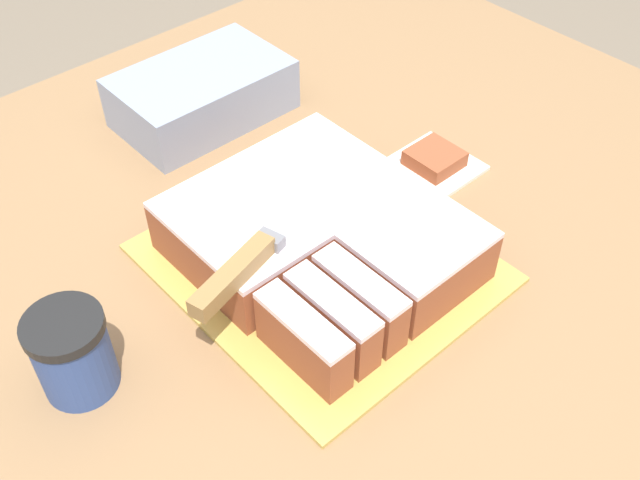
% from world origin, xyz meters
% --- Properties ---
extents(countertop, '(1.40, 1.10, 0.94)m').
position_xyz_m(countertop, '(0.00, 0.00, 0.47)').
color(countertop, '#936D47').
rests_on(countertop, ground_plane).
extents(cake_board, '(0.34, 0.38, 0.01)m').
position_xyz_m(cake_board, '(0.01, -0.06, 0.94)').
color(cake_board, gold).
rests_on(cake_board, countertop).
extents(cake, '(0.28, 0.32, 0.07)m').
position_xyz_m(cake, '(0.01, -0.05, 0.98)').
color(cake, '#994C2D').
rests_on(cake, cake_board).
extents(knife, '(0.31, 0.10, 0.02)m').
position_xyz_m(knife, '(-0.09, -0.06, 1.02)').
color(knife, silver).
rests_on(knife, cake).
extents(coffee_cup, '(0.08, 0.08, 0.10)m').
position_xyz_m(coffee_cup, '(-0.30, -0.02, 0.99)').
color(coffee_cup, '#334C8C').
rests_on(coffee_cup, countertop).
extents(paper_napkin, '(0.11, 0.11, 0.01)m').
position_xyz_m(paper_napkin, '(0.25, -0.03, 0.94)').
color(paper_napkin, white).
rests_on(paper_napkin, countertop).
extents(brownie, '(0.07, 0.07, 0.02)m').
position_xyz_m(brownie, '(0.25, -0.03, 0.95)').
color(brownie, '#994C2D').
rests_on(brownie, paper_napkin).
extents(storage_box, '(0.25, 0.16, 0.08)m').
position_xyz_m(storage_box, '(0.09, 0.29, 0.98)').
color(storage_box, '#8C99B2').
rests_on(storage_box, countertop).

